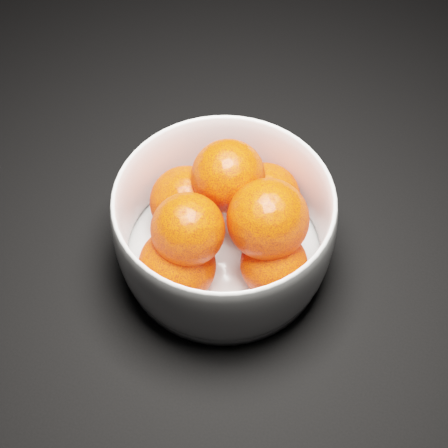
# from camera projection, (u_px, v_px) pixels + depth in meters

# --- Properties ---
(ground) EXTENTS (3.00, 3.00, 0.00)m
(ground) POSITION_uv_depth(u_px,v_px,m) (239.00, 86.00, 0.79)
(ground) COLOR black
(ground) RESTS_ON ground
(bowl) EXTENTS (0.21, 0.21, 0.10)m
(bowl) POSITION_uv_depth(u_px,v_px,m) (224.00, 227.00, 0.60)
(bowl) COLOR silver
(bowl) RESTS_ON ground
(orange_pile) EXTENTS (0.17, 0.17, 0.11)m
(orange_pile) POSITION_uv_depth(u_px,v_px,m) (226.00, 220.00, 0.59)
(orange_pile) COLOR #FF2D04
(orange_pile) RESTS_ON bowl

